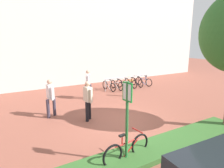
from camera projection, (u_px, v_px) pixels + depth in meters
The scene contains 10 objects.
ground_plane at pixel (121, 121), 8.33m from camera, with size 60.00×60.00×0.00m, color brown.
building_facade at pixel (59, 18), 14.26m from camera, with size 28.00×1.20×10.00m, color silver.
planter_strip at pixel (164, 145), 6.26m from camera, with size 7.00×1.10×0.16m, color #336028.
parking_sign_post at pixel (127, 111), 5.21m from camera, with size 0.08×0.36×2.33m.
bike_at_sign at pixel (127, 149), 5.56m from camera, with size 1.68×0.42×0.86m.
bike_rack_cluster at pixel (127, 83), 14.30m from camera, with size 3.76×1.62×0.83m.
bollard_steel at pixel (125, 89), 12.07m from camera, with size 0.16×0.16×0.90m, color #ADADB2.
person_shirt_white at pixel (88, 98), 8.29m from camera, with size 0.34×0.61×1.72m.
person_shirt_blue at pixel (50, 96), 8.67m from camera, with size 0.46×0.61×1.72m.
person_casual_tan at pixel (88, 83), 11.44m from camera, with size 0.44×0.56×1.72m.
Camera 1 is at (-4.30, -6.52, 3.35)m, focal length 31.34 mm.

